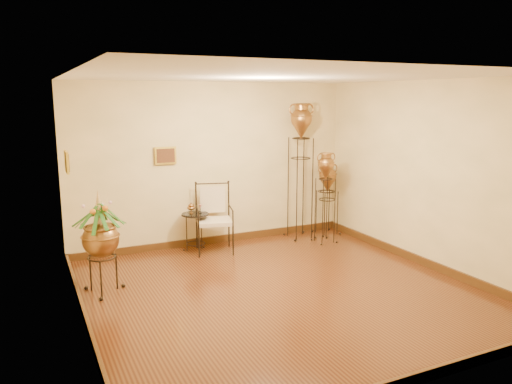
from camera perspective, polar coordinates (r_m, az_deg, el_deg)
name	(u,v)px	position (r m, az deg, el deg)	size (l,w,h in m)	color
ground	(281,291)	(6.81, 2.83, -11.19)	(5.00, 5.00, 0.00)	#562F14
room_shell	(281,162)	(6.37, 2.90, 3.44)	(5.02, 5.02, 2.81)	#FDE1A3
amphora_tall	(300,170)	(9.04, 5.11, 2.56)	(0.51, 0.51, 2.47)	black
amphora_mid	(325,197)	(8.86, 7.92, -0.56)	(0.48, 0.48, 1.62)	black
amphora_short	(327,199)	(9.44, 8.13, -0.75)	(0.43, 0.43, 1.35)	black
planter_urn	(100,235)	(6.80, -17.36, -4.70)	(0.90, 0.90, 1.41)	black
armchair	(214,219)	(8.28, -4.79, -3.05)	(0.77, 0.74, 1.14)	black
side_table	(195,232)	(8.41, -6.93, -4.51)	(0.55, 0.55, 0.82)	black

